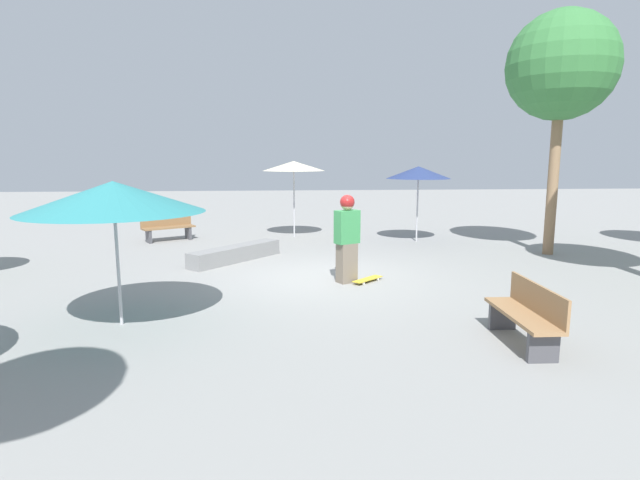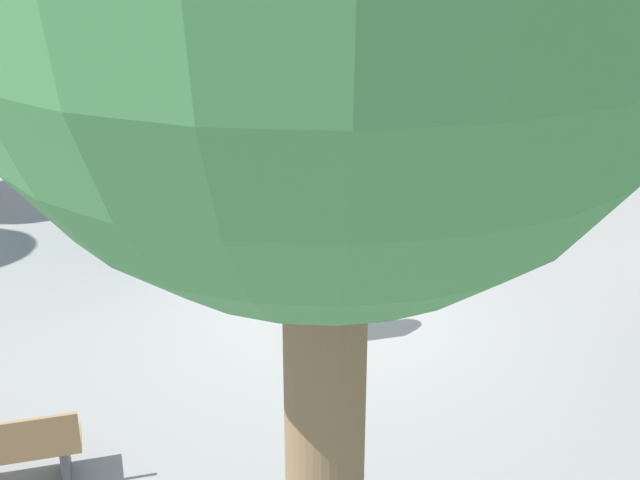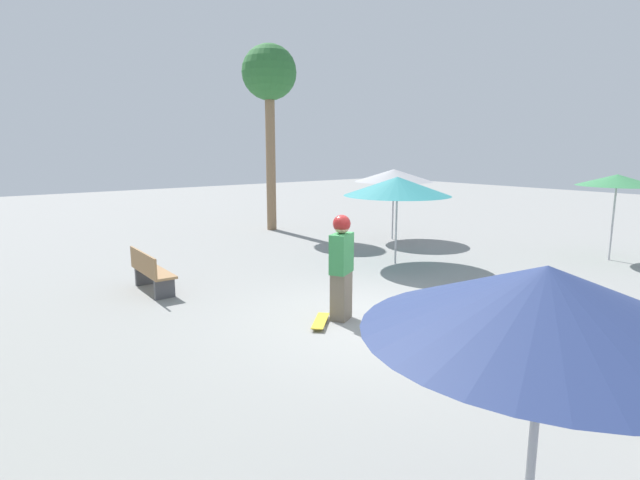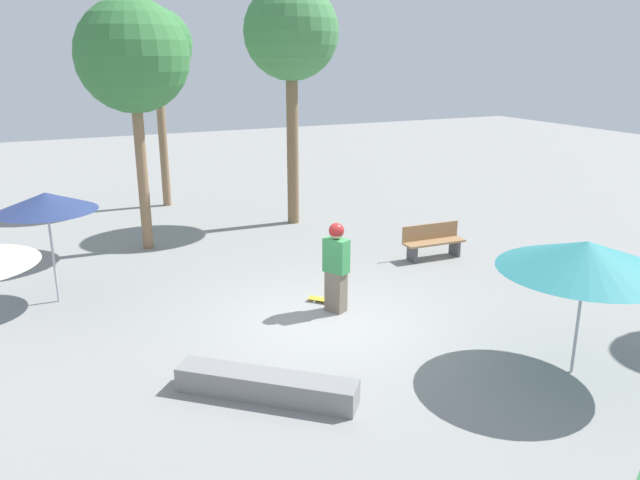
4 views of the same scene
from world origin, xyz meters
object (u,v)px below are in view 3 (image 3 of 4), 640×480
Objects in this scene: shade_umbrella_grey at (394,175)px; shade_umbrella_green at (617,180)px; palm_tree_center_right at (269,79)px; skater_main at (341,264)px; skateboard at (321,321)px; shade_umbrella_navy at (545,300)px; concrete_ledge at (549,315)px; shade_umbrella_teal at (397,186)px; bench_near at (151,272)px.

shade_umbrella_green is (-2.25, 5.71, 0.04)m from shade_umbrella_grey.
shade_umbrella_grey is at bearing 116.27° from palm_tree_center_right.
skater_main is 0.28× the size of palm_tree_center_right.
skateboard is (0.44, -0.02, -0.92)m from skater_main.
skater_main is at bearing -120.09° from shade_umbrella_navy.
shade_umbrella_grey reaches higher than shade_umbrella_green.
concrete_ledge is 0.90× the size of shade_umbrella_teal.
shade_umbrella_navy is at bearing 32.48° from skater_main.
shade_umbrella_navy is at bearing 47.41° from shade_umbrella_teal.
shade_umbrella_teal is at bearing -132.59° from shade_umbrella_navy.
bench_near reaches higher than concrete_ledge.
palm_tree_center_right is at bearing -63.73° from shade_umbrella_grey.
skater_main is 1.02m from skateboard.
concrete_ledge is at bearing 38.19° from bench_near.
bench_near is 8.55m from shade_umbrella_grey.
skater_main is 4.22m from bench_near.
concrete_ledge is at bearing -154.21° from shade_umbrella_navy.
shade_umbrella_green is (-4.74, 3.23, 0.12)m from shade_umbrella_teal.
shade_umbrella_green is at bearing 113.52° from palm_tree_center_right.
skater_main is 0.79× the size of shade_umbrella_navy.
bench_near is at bearing -110.33° from skateboard.
shade_umbrella_teal is (-5.82, 1.35, 1.55)m from bench_near.
shade_umbrella_green is (-10.56, 4.58, 1.68)m from bench_near.
shade_umbrella_navy is 0.86× the size of shade_umbrella_teal.
palm_tree_center_right reaches higher than bench_near.
shade_umbrella_teal is at bearing -176.10° from skater_main.
shade_umbrella_grey is at bearing 172.42° from skateboard.
bench_near is 0.70× the size of shade_umbrella_navy.
palm_tree_center_right is at bearing -161.19° from skateboard.
shade_umbrella_green is at bearing -166.06° from concrete_ledge.
shade_umbrella_grey is (-8.32, -1.13, 1.63)m from bench_near.
skateboard is at bearing -5.67° from shade_umbrella_green.
bench_near is at bearing -53.96° from concrete_ledge.
palm_tree_center_right is at bearing -143.44° from skater_main.
skater_main reaches higher than bench_near.
shade_umbrella_grey is 3.52m from shade_umbrella_teal.
palm_tree_center_right is (-0.49, -6.55, 3.28)m from shade_umbrella_teal.
skater_main is 2.52× the size of skateboard.
bench_near is at bearing -23.42° from shade_umbrella_green.
shade_umbrella_grey is 0.93× the size of shade_umbrella_teal.
shade_umbrella_green is 11.12m from palm_tree_center_right.
palm_tree_center_right is at bearing -117.51° from shade_umbrella_navy.
skateboard is 0.27× the size of shade_umbrella_teal.
skater_main is at bearing -5.85° from shade_umbrella_green.
shade_umbrella_grey is (-3.88, -7.23, 1.87)m from concrete_ledge.
palm_tree_center_right is (-4.78, -8.88, 5.20)m from skateboard.
shade_umbrella_teal is (-6.74, -7.34, -0.14)m from shade_umbrella_navy.
bench_near is at bearing -96.07° from shade_umbrella_navy.
concrete_ledge is 6.60m from shade_umbrella_green.
bench_near is 9.50m from palm_tree_center_right.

